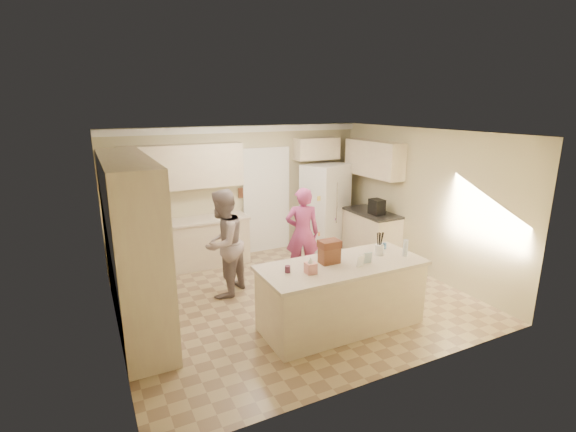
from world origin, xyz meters
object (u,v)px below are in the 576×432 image
refrigerator (325,207)px  dollhouse_body (329,255)px  utensil_crock (379,250)px  tissue_box (311,268)px  island_base (341,296)px  teen_girl (302,233)px  coffee_maker (377,207)px  teen_boy (223,243)px

refrigerator → dollhouse_body: size_ratio=6.92×
dollhouse_body → refrigerator: bearing=59.6°
refrigerator → utensil_crock: size_ratio=12.00×
utensil_crock → tissue_box: size_ratio=1.07×
refrigerator → island_base: 3.36m
utensil_crock → dollhouse_body: (-0.80, 0.05, 0.04)m
island_base → teen_girl: bearing=79.3°
island_base → tissue_box: bearing=-169.7°
coffee_maker → dollhouse_body: (-2.20, -1.80, -0.03)m
tissue_box → teen_boy: bearing=108.1°
dollhouse_body → island_base: bearing=-33.7°
refrigerator → island_base: refrigerator is taller
coffee_maker → utensil_crock: bearing=-127.1°
refrigerator → teen_boy: bearing=-176.1°
coffee_maker → teen_boy: 3.20m
utensil_crock → tissue_box: bearing=-172.9°
refrigerator → teen_boy: (-2.66, -1.28, -0.03)m
teen_boy → teen_girl: teen_boy is taller
coffee_maker → teen_boy: bearing=-176.1°
utensil_crock → dollhouse_body: dollhouse_body is taller
island_base → tissue_box: tissue_box is taller
coffee_maker → tissue_box: 3.28m
island_base → utensil_crock: (0.65, 0.05, 0.56)m
utensil_crock → island_base: bearing=-175.6°
coffee_maker → island_base: (-2.05, -1.90, -0.63)m
coffee_maker → teen_boy: teen_boy is taller
coffee_maker → island_base: 2.87m
dollhouse_body → teen_girl: size_ratio=0.16×
refrigerator → teen_boy: size_ratio=1.04×
island_base → dollhouse_body: bearing=146.3°
island_base → utensil_crock: utensil_crock is taller
refrigerator → dollhouse_body: 3.32m
teen_girl → dollhouse_body: bearing=96.0°
tissue_box → teen_girl: teen_girl is taller
island_base → teen_boy: 2.07m
coffee_maker → teen_girl: (-1.72, -0.15, -0.25)m
island_base → teen_boy: teen_boy is taller
coffee_maker → tissue_box: coffee_maker is taller
refrigerator → tissue_box: bearing=-145.9°
teen_boy → dollhouse_body: bearing=80.1°
utensil_crock → teen_girl: size_ratio=0.09×
coffee_maker → refrigerator: bearing=116.2°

